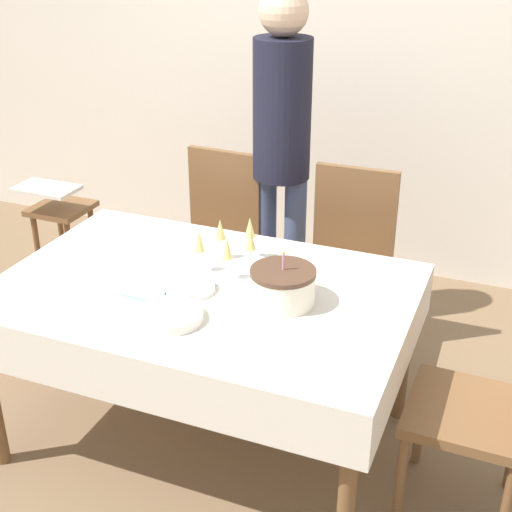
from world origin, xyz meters
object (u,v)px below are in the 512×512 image
at_px(dining_chair_far_right, 347,260).
at_px(person_standing, 282,134).
at_px(plate_stack_main, 171,316).
at_px(birthday_cake, 283,286).
at_px(dining_chair_far_left, 216,238).
at_px(plate_stack_dessert, 190,287).
at_px(high_chair, 60,221).
at_px(gift_bag, 7,323).
at_px(champagne_tray, 231,251).
at_px(dining_chair_right_end, 496,398).

xyz_separation_m(dining_chair_far_right, person_standing, (-0.40, 0.14, 0.54)).
bearing_deg(plate_stack_main, birthday_cake, 39.69).
height_order(dining_chair_far_left, dining_chair_far_right, same).
relative_size(plate_stack_dessert, high_chair, 0.27).
bearing_deg(gift_bag, birthday_cake, -7.97).
height_order(dining_chair_far_left, plate_stack_main, dining_chair_far_left).
bearing_deg(champagne_tray, high_chair, 154.90).
bearing_deg(gift_bag, dining_chair_right_end, -5.30).
distance_m(birthday_cake, gift_bag, 1.68).
relative_size(birthday_cake, person_standing, 0.14).
xyz_separation_m(birthday_cake, plate_stack_dessert, (-0.36, -0.04, -0.05)).
height_order(birthday_cake, person_standing, person_standing).
relative_size(champagne_tray, plate_stack_dessert, 1.80).
bearing_deg(dining_chair_far_left, plate_stack_dessert, -70.68).
bearing_deg(plate_stack_dessert, champagne_tray, 73.94).
distance_m(dining_chair_right_end, plate_stack_main, 1.16).
bearing_deg(dining_chair_far_left, birthday_cake, -51.58).
height_order(dining_chair_far_right, gift_bag, dining_chair_far_right).
bearing_deg(birthday_cake, gift_bag, 172.03).
relative_size(champagne_tray, person_standing, 0.20).
distance_m(plate_stack_main, high_chair, 1.69).
height_order(dining_chair_far_left, birthday_cake, dining_chair_far_left).
relative_size(person_standing, high_chair, 2.45).
bearing_deg(dining_chair_right_end, person_standing, 139.60).
height_order(dining_chair_right_end, person_standing, person_standing).
bearing_deg(plate_stack_dessert, person_standing, 90.75).
bearing_deg(high_chair, dining_chair_far_left, 2.69).
relative_size(dining_chair_far_left, champagne_tray, 2.80).
xyz_separation_m(dining_chair_far_left, plate_stack_dessert, (0.31, -0.89, 0.22)).
bearing_deg(person_standing, plate_stack_dessert, -89.25).
distance_m(dining_chair_right_end, person_standing, 1.62).
bearing_deg(person_standing, birthday_cake, -69.34).
bearing_deg(high_chair, plate_stack_dessert, -34.23).
distance_m(champagne_tray, plate_stack_dessert, 0.25).
height_order(dining_chair_far_right, champagne_tray, dining_chair_far_right).
height_order(champagne_tray, high_chair, champagne_tray).
height_order(plate_stack_main, gift_bag, plate_stack_main).
bearing_deg(high_chair, birthday_cake, -26.58).
bearing_deg(dining_chair_far_right, birthday_cake, -91.59).
distance_m(dining_chair_right_end, high_chair, 2.52).
distance_m(birthday_cake, plate_stack_main, 0.42).
distance_m(dining_chair_far_right, plate_stack_main, 1.19).
distance_m(dining_chair_far_left, person_standing, 0.63).
bearing_deg(person_standing, dining_chair_far_left, -154.63).
xyz_separation_m(dining_chair_right_end, gift_bag, (-2.33, 0.22, -0.35)).
relative_size(birthday_cake, plate_stack_main, 1.03).
xyz_separation_m(champagne_tray, gift_bag, (-1.25, 0.03, -0.64)).
relative_size(dining_chair_right_end, high_chair, 1.34).
height_order(dining_chair_far_right, high_chair, dining_chair_far_right).
bearing_deg(dining_chair_far_right, plate_stack_dessert, -113.23).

